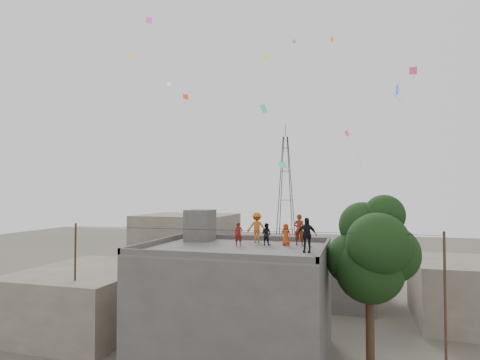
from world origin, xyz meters
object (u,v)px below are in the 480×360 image
Objects in this scene: stair_head_box at (200,225)px; transmission_tower at (286,194)px; tree at (373,252)px; person_dark_adult at (307,235)px; person_red_adult at (299,230)px.

stair_head_box is 0.10× the size of transmission_tower.
stair_head_box is 10.80m from tree.
person_dark_adult is (-3.31, -1.23, 0.90)m from tree.
transmission_tower is at bearing 106.09° from tree.
transmission_tower is at bearing 91.23° from stair_head_box.
person_red_adult is 1.02× the size of person_dark_adult.
tree is (10.57, -2.00, -1.00)m from stair_head_box.
person_dark_adult is at bearing 108.38° from person_red_adult.
stair_head_box is at bearing -0.74° from person_red_adult.
tree reaches higher than stair_head_box.
person_red_adult is (7.30, -37.84, -2.05)m from transmission_tower.
transmission_tower is (-0.80, 37.40, 1.97)m from stair_head_box.
person_red_adult is (-4.07, 1.57, 0.92)m from tree.
stair_head_box is 0.22× the size of tree.
person_dark_adult is at bearing -159.61° from tree.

